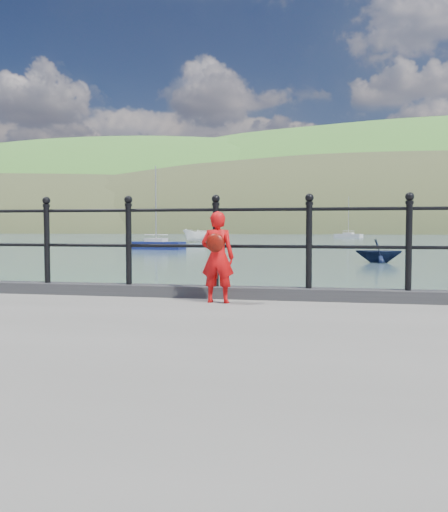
% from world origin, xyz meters
% --- Properties ---
extents(ground, '(600.00, 600.00, 0.00)m').
position_xyz_m(ground, '(0.00, 0.00, 0.00)').
color(ground, '#2D4251').
rests_on(ground, ground).
extents(kerb, '(60.00, 0.30, 0.15)m').
position_xyz_m(kerb, '(0.00, -0.15, 1.07)').
color(kerb, '#28282B').
rests_on(kerb, quay).
extents(railing, '(18.11, 0.11, 1.20)m').
position_xyz_m(railing, '(0.00, -0.15, 1.82)').
color(railing, black).
rests_on(railing, kerb).
extents(far_shore, '(830.00, 200.00, 156.00)m').
position_xyz_m(far_shore, '(38.34, 239.41, -22.57)').
color(far_shore, '#333A21').
rests_on(far_shore, ground).
extents(child, '(0.41, 0.32, 1.11)m').
position_xyz_m(child, '(0.72, -0.61, 1.56)').
color(child, red).
rests_on(child, quay).
extents(launch_white, '(3.43, 4.78, 1.73)m').
position_xyz_m(launch_white, '(-15.47, 61.86, 0.87)').
color(launch_white, white).
rests_on(launch_white, ground).
extents(launch_navy, '(2.55, 2.24, 1.28)m').
position_xyz_m(launch_navy, '(4.62, 23.74, 0.64)').
color(launch_navy, black).
rests_on(launch_navy, ground).
extents(sailboat_port, '(5.24, 2.43, 7.46)m').
position_xyz_m(sailboat_port, '(-12.93, 38.01, 0.34)').
color(sailboat_port, navy).
rests_on(sailboat_port, ground).
extents(sailboat_deep, '(5.52, 3.98, 8.10)m').
position_xyz_m(sailboat_deep, '(5.21, 99.79, 0.34)').
color(sailboat_deep, beige).
rests_on(sailboat_deep, ground).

